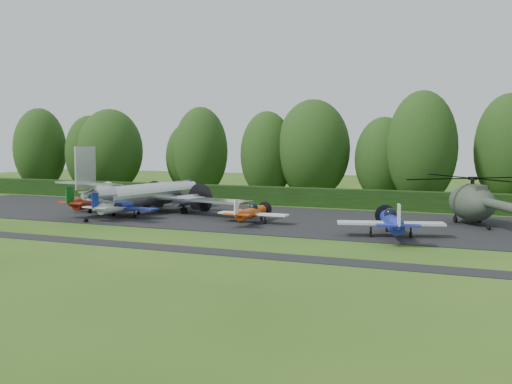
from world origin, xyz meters
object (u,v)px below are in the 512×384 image
at_px(light_plane_blue, 392,222).
at_px(helicopter, 472,199).
at_px(light_plane_orange, 251,213).
at_px(transport_plane, 150,194).
at_px(light_plane_red, 99,202).
at_px(light_plane_white, 121,206).

relative_size(light_plane_blue, helicopter, 0.55).
bearing_deg(helicopter, light_plane_orange, -134.97).
distance_m(transport_plane, helicopter, 29.51).
bearing_deg(helicopter, light_plane_red, -145.24).
relative_size(light_plane_red, light_plane_orange, 1.27).
xyz_separation_m(transport_plane, light_plane_red, (-3.99, -2.68, -0.65)).
bearing_deg(light_plane_blue, helicopter, 77.27).
distance_m(transport_plane, light_plane_white, 4.09).
xyz_separation_m(transport_plane, helicopter, (29.28, 3.74, 0.27)).
height_order(transport_plane, light_plane_orange, transport_plane).
bearing_deg(light_plane_white, light_plane_red, 155.06).
xyz_separation_m(light_plane_white, helicopter, (29.82, 7.72, 1.07)).
bearing_deg(transport_plane, helicopter, -4.11).
height_order(transport_plane, light_plane_red, transport_plane).
xyz_separation_m(light_plane_white, light_plane_orange, (12.49, 1.00, -0.11)).
bearing_deg(light_plane_orange, light_plane_red, 178.35).
bearing_deg(light_plane_orange, helicopter, 20.62).
height_order(light_plane_red, light_plane_white, light_plane_red).
height_order(light_plane_blue, helicopter, helicopter).
relative_size(light_plane_white, helicopter, 0.49).
relative_size(light_plane_red, light_plane_blue, 1.02).
bearing_deg(light_plane_red, light_plane_white, -23.72).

